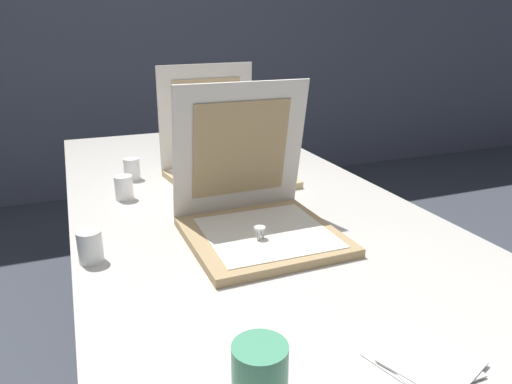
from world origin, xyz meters
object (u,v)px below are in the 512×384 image
at_px(table, 232,210).
at_px(cup_white_far, 132,169).
at_px(cup_white_mid, 124,188).
at_px(pizza_box_middle, 224,164).
at_px(cup_white_near_left, 90,247).
at_px(cup_printed_front, 260,378).
at_px(napkin_pile, 424,360).
at_px(pizza_box_front, 257,215).

bearing_deg(table, cup_white_far, 132.53).
relative_size(cup_white_far, cup_white_mid, 1.00).
distance_m(pizza_box_middle, cup_white_mid, 0.36).
bearing_deg(cup_white_mid, cup_white_near_left, -107.14).
distance_m(table, pizza_box_middle, 0.20).
relative_size(pizza_box_middle, cup_white_mid, 5.50).
distance_m(cup_white_far, cup_printed_front, 1.13).
xyz_separation_m(table, cup_printed_front, (-0.25, -0.84, 0.10)).
xyz_separation_m(cup_printed_front, napkin_pile, (0.28, -0.01, -0.05)).
bearing_deg(cup_white_far, pizza_box_front, -68.71).
xyz_separation_m(table, cup_white_far, (-0.27, 0.29, 0.08)).
bearing_deg(pizza_box_front, cup_white_far, 110.38).
bearing_deg(cup_printed_front, pizza_box_front, 68.48).
distance_m(table, cup_white_far, 0.40).
height_order(cup_white_far, cup_printed_front, cup_printed_front).
height_order(pizza_box_middle, cup_white_near_left, pizza_box_middle).
xyz_separation_m(pizza_box_front, cup_printed_front, (-0.21, -0.54, -0.00)).
relative_size(table, cup_white_near_left, 27.40).
bearing_deg(pizza_box_middle, cup_white_mid, -175.48).
relative_size(pizza_box_middle, cup_white_near_left, 5.50).
distance_m(pizza_box_front, napkin_pile, 0.55).
distance_m(pizza_box_middle, cup_white_near_left, 0.66).
bearing_deg(pizza_box_middle, pizza_box_front, -105.85).
relative_size(table, cup_white_far, 27.40).
xyz_separation_m(pizza_box_middle, cup_white_far, (-0.30, 0.12, -0.02)).
bearing_deg(cup_printed_front, napkin_pile, -1.99).
bearing_deg(pizza_box_middle, cup_white_near_left, -142.87).
bearing_deg(cup_white_far, cup_white_near_left, -106.27).
bearing_deg(napkin_pile, cup_printed_front, 178.01).
height_order(pizza_box_middle, cup_white_far, pizza_box_middle).
xyz_separation_m(cup_white_far, cup_printed_front, (0.02, -1.13, 0.01)).
bearing_deg(cup_white_mid, table, -16.72).
height_order(table, cup_white_near_left, cup_white_near_left).
height_order(cup_white_near_left, cup_printed_front, cup_printed_front).
bearing_deg(pizza_box_front, table, 82.26).
bearing_deg(napkin_pile, cup_white_near_left, 130.12).
relative_size(pizza_box_front, cup_printed_front, 3.64).
xyz_separation_m(table, pizza_box_front, (-0.04, -0.30, 0.10)).
height_order(cup_white_far, napkin_pile, cup_white_far).
relative_size(pizza_box_front, cup_white_mid, 5.07).
xyz_separation_m(pizza_box_middle, cup_printed_front, (-0.28, -1.01, -0.00)).
relative_size(cup_white_mid, napkin_pile, 0.42).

